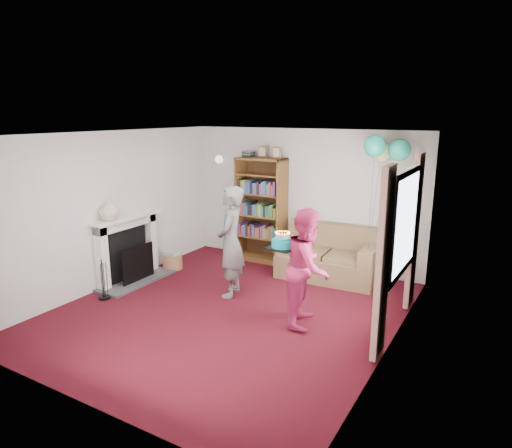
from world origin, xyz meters
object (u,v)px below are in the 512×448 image
Objects in this scene: bookcase at (262,211)px; person_magenta at (308,267)px; birthday_cake at (283,244)px; sofa at (330,258)px; person_striped at (231,242)px.

bookcase is 1.37× the size of person_magenta.
bookcase is 2.68m from birthday_cake.
sofa is at bearing -1.75° from person_magenta.
person_striped is at bearing 159.16° from birthday_cake.
bookcase reaches higher than sofa.
bookcase is 2.79m from person_magenta.
person_striped is 4.88× the size of birthday_cake.
birthday_cake is (1.54, -2.19, 0.13)m from bookcase.
person_magenta is 4.52× the size of birthday_cake.
bookcase reaches higher than birthday_cake.
sofa is 4.79× the size of birthday_cake.
person_striped is (0.46, -1.77, -0.11)m from bookcase.
person_striped is at bearing -126.53° from sofa.
person_magenta is at bearing -81.06° from sofa.
person_magenta is (0.38, -1.84, 0.46)m from sofa.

